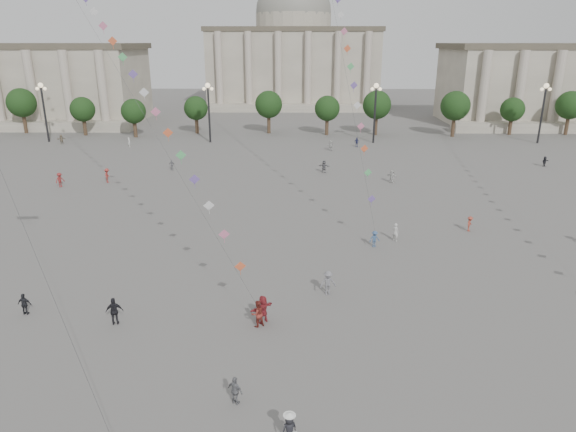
{
  "coord_description": "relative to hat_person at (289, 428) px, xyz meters",
  "views": [
    {
      "loc": [
        0.65,
        -23.67,
        17.83
      ],
      "look_at": [
        0.15,
        12.0,
        5.58
      ],
      "focal_mm": 32.0,
      "sensor_mm": 36.0,
      "label": 1
    }
  ],
  "objects": [
    {
      "name": "person_crowd_4",
      "position": [
        6.24,
        67.32,
        0.05
      ],
      "size": [
        1.59,
        1.4,
        1.74
      ],
      "primitive_type": "imported",
      "rotation": [
        0.0,
        0.0,
        3.8
      ],
      "color": "#BABBB7",
      "rests_on": "ground"
    },
    {
      "name": "person_crowd_7",
      "position": [
        12.97,
        46.52,
        0.02
      ],
      "size": [
        1.59,
        1.26,
        1.69
      ],
      "primitive_type": "imported",
      "rotation": [
        0.0,
        0.0,
        2.57
      ],
      "color": "silver",
      "rests_on": "ground"
    },
    {
      "name": "lamp_post_mid_west",
      "position": [
        -15.45,
        74.43,
        6.52
      ],
      "size": [
        2.0,
        0.9,
        10.65
      ],
      "color": "#262628",
      "rests_on": "ground"
    },
    {
      "name": "person_crowd_17",
      "position": [
        -24.57,
        46.06,
        0.12
      ],
      "size": [
        0.85,
        1.3,
        1.89
      ],
      "primitive_type": "imported",
      "rotation": [
        0.0,
        0.0,
        1.7
      ],
      "color": "#9D302B",
      "rests_on": "ground"
    },
    {
      "name": "kite_flyer_0",
      "position": [
        -2.21,
        10.31,
        0.1
      ],
      "size": [
        1.13,
        1.06,
        1.85
      ],
      "primitive_type": "imported",
      "rotation": [
        0.0,
        0.0,
        3.66
      ],
      "color": "maroon",
      "rests_on": "ground"
    },
    {
      "name": "tourist_1",
      "position": [
        -18.23,
        11.62,
        -0.05
      ],
      "size": [
        0.93,
        0.42,
        1.56
      ],
      "primitive_type": "imported",
      "rotation": [
        0.0,
        0.0,
        3.1
      ],
      "color": "black",
      "rests_on": "ground"
    },
    {
      "name": "hall_central",
      "position": [
        -0.45,
        133.65,
        13.41
      ],
      "size": [
        48.3,
        34.3,
        35.5
      ],
      "color": "gray",
      "rests_on": "ground"
    },
    {
      "name": "tourist_2",
      "position": [
        -1.88,
        10.83,
        0.14
      ],
      "size": [
        1.71,
        1.63,
        1.93
      ],
      "primitive_type": "imported",
      "rotation": [
        0.0,
        0.0,
        3.88
      ],
      "color": "#A12B33",
      "rests_on": "ground"
    },
    {
      "name": "tree_row",
      "position": [
        -0.45,
        82.43,
        4.57
      ],
      "size": [
        137.12,
        5.12,
        8.0
      ],
      "color": "#38251C",
      "rests_on": "ground"
    },
    {
      "name": "ground",
      "position": [
        -0.45,
        4.43,
        -0.83
      ],
      "size": [
        360.0,
        360.0,
        0.0
      ],
      "primitive_type": "plane",
      "color": "#5D5A57",
      "rests_on": "ground"
    },
    {
      "name": "lamp_post_mid_east",
      "position": [
        14.55,
        74.43,
        6.52
      ],
      "size": [
        2.0,
        0.9,
        10.65
      ],
      "color": "#262628",
      "rests_on": "ground"
    },
    {
      "name": "lamp_post_far_west",
      "position": [
        -45.45,
        74.43,
        6.52
      ],
      "size": [
        2.0,
        0.9,
        10.65
      ],
      "color": "#262628",
      "rests_on": "ground"
    },
    {
      "name": "hat_person",
      "position": [
        0.0,
        0.0,
        0.0
      ],
      "size": [
        0.89,
        0.79,
        1.69
      ],
      "color": "black",
      "rests_on": "ground"
    },
    {
      "name": "person_crowd_0",
      "position": [
        11.02,
        70.37,
        0.01
      ],
      "size": [
        1.05,
        0.66,
        1.67
      ],
      "primitive_type": "imported",
      "rotation": [
        0.0,
        0.0,
        0.27
      ],
      "color": "navy",
      "rests_on": "ground"
    },
    {
      "name": "lamp_post_far_east",
      "position": [
        44.55,
        74.43,
        6.52
      ],
      "size": [
        2.0,
        0.9,
        10.65
      ],
      "color": "#262628",
      "rests_on": "ground"
    },
    {
      "name": "person_crowd_13",
      "position": [
        9.61,
        25.66,
        0.04
      ],
      "size": [
        0.74,
        0.75,
        1.74
      ],
      "primitive_type": "imported",
      "rotation": [
        0.0,
        0.0,
        2.31
      ],
      "color": "beige",
      "rests_on": "ground"
    },
    {
      "name": "person_crowd_8",
      "position": [
        17.4,
        28.35,
        -0.07
      ],
      "size": [
        1.0,
        1.13,
        1.52
      ],
      "primitive_type": "imported",
      "rotation": [
        0.0,
        0.0,
        1.01
      ],
      "color": "#9F3A2B",
      "rests_on": "ground"
    },
    {
      "name": "person_crowd_6",
      "position": [
        2.66,
        14.83,
        0.12
      ],
      "size": [
        1.34,
        0.94,
        1.89
      ],
      "primitive_type": "imported",
      "rotation": [
        0.0,
        0.0,
        0.21
      ],
      "color": "slate",
      "rests_on": "ground"
    },
    {
      "name": "kite_flyer_1",
      "position": [
        7.45,
        24.16,
        -0.06
      ],
      "size": [
        1.1,
        0.8,
        1.53
      ],
      "primitive_type": "imported",
      "rotation": [
        0.0,
        0.0,
        0.26
      ],
      "color": "#38567F",
      "rests_on": "ground"
    },
    {
      "name": "tourist_3",
      "position": [
        -2.82,
        2.7,
        -0.04
      ],
      "size": [
        0.99,
        0.84,
        1.58
      ],
      "primitive_type": "imported",
      "rotation": [
        0.0,
        0.0,
        2.55
      ],
      "color": "slate",
      "rests_on": "ground"
    },
    {
      "name": "person_crowd_19",
      "position": [
        -42.17,
        72.43,
        0.01
      ],
      "size": [
        1.5,
        1.4,
        1.68
      ],
      "primitive_type": "imported",
      "rotation": [
        0.0,
        0.0,
        3.86
      ],
      "color": "#83745A",
      "rests_on": "ground"
    },
    {
      "name": "person_crowd_12",
      "position": [
        4.3,
        51.74,
        0.05
      ],
      "size": [
        1.71,
        1.02,
        1.76
      ],
      "primitive_type": "imported",
      "rotation": [
        0.0,
        0.0,
        2.81
      ],
      "color": "#5F5E63",
      "rests_on": "ground"
    },
    {
      "name": "person_crowd_2",
      "position": [
        -29.84,
        43.73,
        0.11
      ],
      "size": [
        1.26,
        1.39,
        1.87
      ],
      "primitive_type": "imported",
      "rotation": [
        0.0,
        0.0,
        0.96
      ],
      "color": "maroon",
      "rests_on": "ground"
    },
    {
      "name": "person_crowd_9",
      "position": [
        37.36,
        56.02,
        -0.07
      ],
      "size": [
        1.43,
        1.12,
        1.51
      ],
      "primitive_type": "imported",
      "rotation": [
        0.0,
        0.0,
        0.55
      ],
      "color": "black",
      "rests_on": "ground"
    },
    {
      "name": "person_crowd_10",
      "position": [
        -29.02,
        69.87,
        0.0
      ],
      "size": [
        0.54,
        0.69,
        1.66
      ],
      "primitive_type": "imported",
      "rotation": [
        0.0,
        0.0,
        1.83
      ],
      "color": "white",
      "rests_on": "ground"
    },
    {
      "name": "tourist_4",
      "position": [
        -11.64,
        10.44,
        0.13
      ],
      "size": [
        1.19,
        0.7,
        1.9
      ],
      "primitive_type": "imported",
      "rotation": [
        0.0,
        0.0,
        3.36
      ],
      "color": "black",
      "rests_on": "ground"
    },
    {
      "name": "kite_train_west",
      "position": [
        -18.98,
        31.14,
        20.03
      ],
      "size": [
        31.99,
        39.04,
        62.38
      ],
      "color": "#3F3F3F",
      "rests_on": "ground"
    },
    {
      "name": "person_crowd_16",
      "position": [
        -17.64,
        53.01,
        -0.09
      ],
      "size": [
        0.9,
        0.45,
        1.48
      ],
      "primitive_type": "imported",
      "rotation": [
        0.0,
        0.0,
        6.18
      ],
      "color": "slate",
      "rests_on": "ground"
    }
  ]
}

